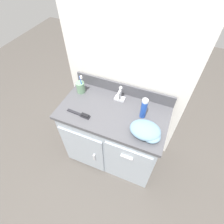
% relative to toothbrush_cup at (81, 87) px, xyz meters
% --- Properties ---
extents(ground_plane, '(6.00, 6.00, 0.00)m').
position_rel_toothbrush_cup_xyz_m(ground_plane, '(0.36, -0.11, -0.79)').
color(ground_plane, '#4C4742').
extents(wall_back, '(1.09, 0.08, 2.20)m').
position_rel_toothbrush_cup_xyz_m(wall_back, '(0.36, 0.18, 0.31)').
color(wall_back, silver).
rests_on(wall_back, ground_plane).
extents(vanity, '(0.91, 0.51, 0.73)m').
position_rel_toothbrush_cup_xyz_m(vanity, '(0.36, -0.12, -0.40)').
color(vanity, '#9EA8B2').
rests_on(vanity, ground_plane).
extents(backsplash, '(0.91, 0.02, 0.11)m').
position_rel_toothbrush_cup_xyz_m(backsplash, '(0.36, 0.13, 0.00)').
color(backsplash, '#4C4C51').
rests_on(backsplash, vanity).
extents(sink_faucet, '(0.09, 0.09, 0.14)m').
position_rel_toothbrush_cup_xyz_m(sink_faucet, '(0.36, 0.04, -0.00)').
color(sink_faucet, silver).
rests_on(sink_faucet, vanity).
extents(toothbrush_cup, '(0.08, 0.08, 0.19)m').
position_rel_toothbrush_cup_xyz_m(toothbrush_cup, '(0.00, 0.00, 0.00)').
color(toothbrush_cup, gray).
rests_on(toothbrush_cup, vanity).
extents(shaving_cream_can, '(0.05, 0.05, 0.19)m').
position_rel_toothbrush_cup_xyz_m(shaving_cream_can, '(0.60, -0.07, 0.04)').
color(shaving_cream_can, '#234CB2').
rests_on(shaving_cream_can, vanity).
extents(hairbrush, '(0.21, 0.04, 0.03)m').
position_rel_toothbrush_cup_xyz_m(hairbrush, '(0.14, -0.25, -0.04)').
color(hairbrush, '#232328').
rests_on(hairbrush, vanity).
extents(hand_towel, '(0.24, 0.18, 0.09)m').
position_rel_toothbrush_cup_xyz_m(hand_towel, '(0.67, -0.23, -0.01)').
color(hand_towel, '#6B8EA8').
rests_on(hand_towel, vanity).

